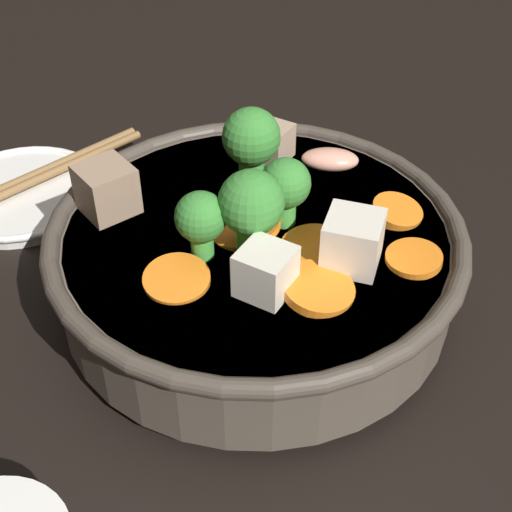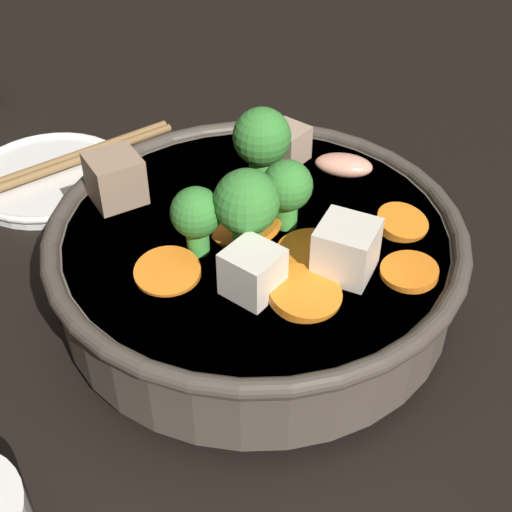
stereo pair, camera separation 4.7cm
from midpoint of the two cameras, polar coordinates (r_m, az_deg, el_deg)
name	(u,v)px [view 1 (the left image)]	position (r m, az deg, el deg)	size (l,w,h in m)	color
ground_plane	(256,302)	(0.50, -2.70, -3.80)	(3.00, 3.00, 0.00)	black
stirfry_bowl	(256,252)	(0.47, -2.87, 0.18)	(0.27, 0.27, 0.12)	#51473D
side_saucer	(22,194)	(0.62, -20.30, 4.60)	(0.13, 0.13, 0.01)	white
chopsticks_pair	(19,184)	(0.62, -20.50, 5.32)	(0.19, 0.16, 0.01)	olive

